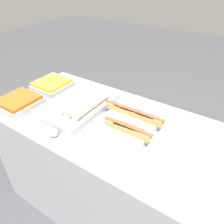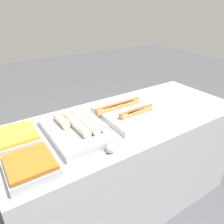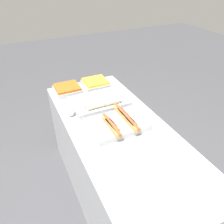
# 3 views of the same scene
# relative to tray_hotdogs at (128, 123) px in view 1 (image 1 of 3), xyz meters

# --- Properties ---
(ground_plane) EXTENTS (12.00, 12.00, 0.00)m
(ground_plane) POSITION_rel_tray_hotdogs_xyz_m (0.01, -0.00, -0.91)
(ground_plane) COLOR #4C4C51
(counter) EXTENTS (1.86, 0.77, 0.88)m
(counter) POSITION_rel_tray_hotdogs_xyz_m (0.01, -0.00, -0.48)
(counter) COLOR #B7BABF
(counter) RESTS_ON ground_plane
(tray_hotdogs) EXTENTS (0.40, 0.46, 0.10)m
(tray_hotdogs) POSITION_rel_tray_hotdogs_xyz_m (0.00, 0.00, 0.00)
(tray_hotdogs) COLOR #B7BABF
(tray_hotdogs) RESTS_ON counter
(tray_wraps) EXTENTS (0.35, 0.52, 0.11)m
(tray_wraps) POSITION_rel_tray_hotdogs_xyz_m (-0.38, -0.00, 0.00)
(tray_wraps) COLOR #B7BABF
(tray_wraps) RESTS_ON counter
(tray_side_front) EXTENTS (0.25, 0.26, 0.07)m
(tray_side_front) POSITION_rel_tray_hotdogs_xyz_m (-0.74, -0.21, -0.00)
(tray_side_front) COLOR #B7BABF
(tray_side_front) RESTS_ON counter
(tray_side_back) EXTENTS (0.25, 0.26, 0.07)m
(tray_side_back) POSITION_rel_tray_hotdogs_xyz_m (-0.74, 0.10, -0.00)
(tray_side_back) COLOR #B7BABF
(tray_side_back) RESTS_ON counter
(serving_spoon_near) EXTENTS (0.23, 0.06, 0.06)m
(serving_spoon_near) POSITION_rel_tray_hotdogs_xyz_m (-0.33, -0.30, -0.01)
(serving_spoon_near) COLOR #B2B5BA
(serving_spoon_near) RESTS_ON counter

